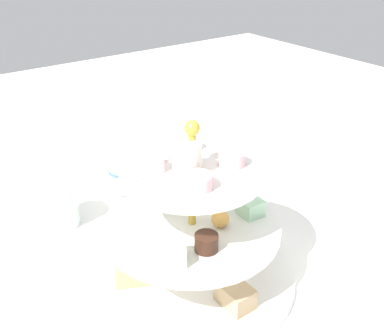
{
  "coord_description": "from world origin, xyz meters",
  "views": [
    {
      "loc": [
        0.31,
        0.42,
        0.46
      ],
      "look_at": [
        0.0,
        0.0,
        0.18
      ],
      "focal_mm": 43.52,
      "sensor_mm": 36.0,
      "label": 1
    }
  ],
  "objects": [
    {
      "name": "teacup_with_saucer",
      "position": [
        -0.04,
        -0.27,
        0.02
      ],
      "size": [
        0.09,
        0.09,
        0.05
      ],
      "color": "white",
      "rests_on": "ground_plane"
    },
    {
      "name": "ground_plane",
      "position": [
        0.0,
        0.0,
        0.0
      ],
      "size": [
        2.4,
        2.4,
        0.0
      ],
      "primitive_type": "plane",
      "color": "white"
    },
    {
      "name": "water_glass_tall_right",
      "position": [
        -0.23,
        0.12,
        0.07
      ],
      "size": [
        0.07,
        0.07,
        0.14
      ],
      "primitive_type": "cylinder",
      "color": "silver",
      "rests_on": "ground_plane"
    },
    {
      "name": "water_glass_short_left",
      "position": [
        0.1,
        -0.24,
        0.03
      ],
      "size": [
        0.06,
        0.06,
        0.07
      ],
      "primitive_type": "cylinder",
      "color": "silver",
      "rests_on": "ground_plane"
    },
    {
      "name": "butter_knife_right",
      "position": [
        -0.25,
        -0.18,
        0.0
      ],
      "size": [
        0.13,
        0.13,
        0.0
      ],
      "primitive_type": "cube",
      "rotation": [
        0.0,
        0.0,
        5.47
      ],
      "color": "silver",
      "rests_on": "ground_plane"
    },
    {
      "name": "tiered_serving_stand",
      "position": [
        0.0,
        0.0,
        0.07
      ],
      "size": [
        0.29,
        0.29,
        0.25
      ],
      "color": "white",
      "rests_on": "ground_plane"
    }
  ]
}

